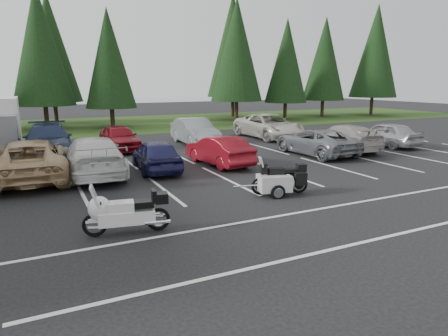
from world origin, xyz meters
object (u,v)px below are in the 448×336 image
car_near_3 (93,156)px  car_near_4 (156,155)px  touring_motorcycle (126,209)px  car_near_5 (219,150)px  car_near_8 (386,134)px  car_far_3 (195,131)px  car_far_4 (269,126)px  car_near_6 (316,142)px  car_far_2 (119,138)px  car_near_2 (31,160)px  car_near_7 (344,137)px  adventure_motorcycle (280,175)px  car_far_1 (48,140)px  cargo_trailer (274,185)px

car_near_3 → car_near_4: (2.56, -0.26, -0.11)m
car_near_3 → touring_motorcycle: 7.07m
car_near_5 → car_near_8: 11.34m
car_far_3 → car_far_4: bearing=6.0°
car_near_6 → car_far_2: bearing=-34.6°
car_near_2 → car_near_3: size_ratio=1.04×
car_near_8 → car_far_3: car_far_3 is taller
car_near_3 → car_near_7: car_near_3 is taller
car_near_6 → adventure_motorcycle: car_near_6 is taller
touring_motorcycle → car_far_1: bearing=105.8°
car_far_3 → car_near_6: bearing=-52.3°
car_near_7 → car_near_8: size_ratio=1.18×
car_near_8 → touring_motorcycle: size_ratio=1.76×
car_far_4 → car_near_2: bearing=-158.9°
car_near_4 → car_near_7: size_ratio=0.81×
car_near_4 → car_far_1: size_ratio=0.72×
car_far_2 → car_far_3: (4.60, 0.14, 0.08)m
car_near_2 → car_far_3: size_ratio=1.19×
car_far_4 → car_far_1: bearing=-178.0°
car_near_5 → car_near_3: bearing=-9.2°
car_far_1 → car_far_3: (8.28, 0.33, -0.02)m
cargo_trailer → touring_motorcycle: bearing=-152.5°
car_near_8 → adventure_motorcycle: (-11.56, -6.00, -0.05)m
car_near_6 → adventure_motorcycle: 8.13m
car_far_3 → adventure_motorcycle: (-1.55, -11.61, -0.13)m
car_far_1 → cargo_trailer: bearing=-58.1°
car_near_2 → car_far_2: bearing=-127.2°
car_near_3 → car_near_8: 16.85m
car_near_3 → car_far_4: 13.97m
car_near_5 → car_far_4: size_ratio=0.70×
car_near_3 → touring_motorcycle: car_near_3 is taller
car_near_2 → adventure_motorcycle: bearing=144.4°
car_near_4 → adventure_motorcycle: bearing=121.6°
car_near_6 → car_near_4: bearing=-0.6°
car_near_3 → car_near_5: size_ratio=1.35×
car_near_3 → car_far_3: car_near_3 is taller
car_far_1 → car_far_3: size_ratio=1.17×
car_far_4 → adventure_motorcycle: (-7.15, -12.03, -0.15)m
car_far_3 → car_near_5: bearing=-100.1°
car_near_4 → touring_motorcycle: car_near_4 is taller
car_near_3 → car_near_4: size_ratio=1.36×
adventure_motorcycle → car_near_2: bearing=159.2°
car_near_3 → car_far_4: bearing=-150.0°
car_near_5 → car_far_1: 9.12m
car_near_6 → car_far_4: bearing=-101.7°
cargo_trailer → car_near_3: bearing=144.6°
car_near_4 → adventure_motorcycle: size_ratio=1.84×
car_near_7 → car_far_4: bearing=-74.4°
car_far_2 → touring_motorcycle: 13.07m
car_near_5 → touring_motorcycle: car_near_5 is taller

